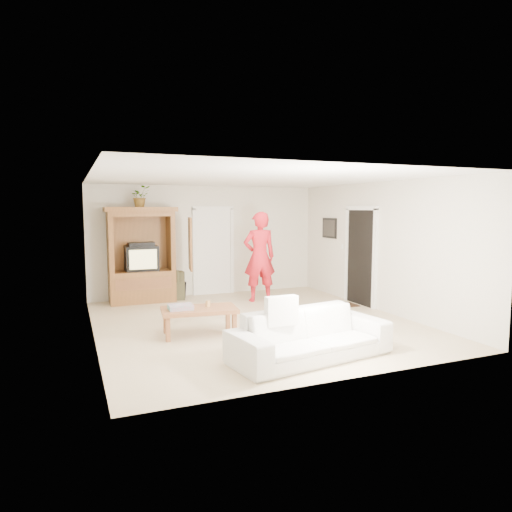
{
  "coord_description": "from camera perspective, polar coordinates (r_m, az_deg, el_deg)",
  "views": [
    {
      "loc": [
        -3.07,
        -7.54,
        2.07
      ],
      "look_at": [
        0.29,
        0.6,
        1.15
      ],
      "focal_mm": 32.0,
      "sensor_mm": 36.0,
      "label": 1
    }
  ],
  "objects": [
    {
      "name": "man",
      "position": [
        10.14,
        0.43,
        -0.09
      ],
      "size": [
        0.78,
        0.55,
        2.0
      ],
      "primitive_type": "imported",
      "rotation": [
        0.0,
        0.0,
        3.03
      ],
      "color": "red",
      "rests_on": "floor"
    },
    {
      "name": "wall_back",
      "position": [
        11.0,
        -6.16,
        1.93
      ],
      "size": [
        5.5,
        0.0,
        5.5
      ],
      "primitive_type": "plane",
      "rotation": [
        1.57,
        0.0,
        0.0
      ],
      "color": "silver",
      "rests_on": "floor"
    },
    {
      "name": "doorway_right",
      "position": [
        10.04,
        12.97,
        -0.18
      ],
      "size": [
        0.05,
        0.9,
        2.04
      ],
      "primitive_type": "cube",
      "color": "black",
      "rests_on": "floor"
    },
    {
      "name": "ceiling",
      "position": [
        8.15,
        -0.26,
        9.69
      ],
      "size": [
        6.0,
        6.0,
        0.0
      ],
      "primitive_type": "plane",
      "rotation": [
        3.14,
        0.0,
        0.0
      ],
      "color": "white",
      "rests_on": "floor"
    },
    {
      "name": "towel",
      "position": [
        7.47,
        -9.41,
        -6.32
      ],
      "size": [
        0.39,
        0.29,
        0.08
      ],
      "primitive_type": "cube",
      "rotation": [
        0.0,
        0.0,
        -0.03
      ],
      "color": "#ED4F7E",
      "rests_on": "coffee_table"
    },
    {
      "name": "candle",
      "position": [
        7.64,
        -6.02,
        -5.92
      ],
      "size": [
        0.08,
        0.08,
        0.1
      ],
      "primitive_type": "cylinder",
      "color": "tan",
      "rests_on": "coffee_table"
    },
    {
      "name": "backpack_black",
      "position": [
        10.7,
        -9.71,
        -4.23
      ],
      "size": [
        0.35,
        0.27,
        0.38
      ],
      "primitive_type": null,
      "rotation": [
        0.0,
        0.0,
        0.34
      ],
      "color": "black",
      "rests_on": "floor"
    },
    {
      "name": "wall_left",
      "position": [
        7.58,
        -19.88,
        -0.22
      ],
      "size": [
        0.0,
        6.0,
        6.0
      ],
      "primitive_type": "plane",
      "rotation": [
        1.57,
        0.0,
        1.57
      ],
      "color": "silver",
      "rests_on": "floor"
    },
    {
      "name": "door_back",
      "position": [
        11.04,
        -5.35,
        0.49
      ],
      "size": [
        0.85,
        0.05,
        2.04
      ],
      "primitive_type": "cube",
      "color": "white",
      "rests_on": "floor"
    },
    {
      "name": "wall_right",
      "position": [
        9.55,
        15.22,
        1.14
      ],
      "size": [
        0.0,
        6.0,
        6.0
      ],
      "primitive_type": "plane",
      "rotation": [
        1.57,
        0.0,
        -1.57
      ],
      "color": "silver",
      "rests_on": "floor"
    },
    {
      "name": "sofa",
      "position": [
        6.43,
        6.84,
        -9.76
      ],
      "size": [
        2.39,
        1.23,
        0.67
      ],
      "primitive_type": "imported",
      "rotation": [
        0.0,
        0.0,
        0.15
      ],
      "color": "silver",
      "rests_on": "floor"
    },
    {
      "name": "doormat",
      "position": [
        9.96,
        10.83,
        -6.07
      ],
      "size": [
        0.6,
        0.4,
        0.02
      ],
      "primitive_type": "cube",
      "color": "#382316",
      "rests_on": "floor"
    },
    {
      "name": "floor",
      "position": [
        8.4,
        -0.25,
        -8.31
      ],
      "size": [
        6.0,
        6.0,
        0.0
      ],
      "primitive_type": "plane",
      "color": "tan",
      "rests_on": "ground"
    },
    {
      "name": "framed_picture",
      "position": [
        11.08,
        9.17,
        3.47
      ],
      "size": [
        0.03,
        0.6,
        0.48
      ],
      "primitive_type": "cube",
      "color": "black",
      "rests_on": "wall_right"
    },
    {
      "name": "coffee_table",
      "position": [
        7.56,
        -7.1,
        -6.89
      ],
      "size": [
        1.29,
        0.81,
        0.45
      ],
      "rotation": [
        0.0,
        0.0,
        -0.12
      ],
      "color": "#935A32",
      "rests_on": "floor"
    },
    {
      "name": "armoire",
      "position": [
        10.37,
        -13.99,
        -0.63
      ],
      "size": [
        1.82,
        1.14,
        2.1
      ],
      "color": "brown",
      "rests_on": "floor"
    },
    {
      "name": "plant",
      "position": [
        10.27,
        -14.3,
        7.23
      ],
      "size": [
        0.5,
        0.47,
        0.46
      ],
      "primitive_type": "imported",
      "rotation": [
        0.0,
        0.0,
        0.34
      ],
      "color": "#4C7238",
      "rests_on": "armoire"
    },
    {
      "name": "backpack_olive",
      "position": [
        10.51,
        -9.98,
        -3.67
      ],
      "size": [
        0.35,
        0.26,
        0.65
      ],
      "primitive_type": null,
      "rotation": [
        0.0,
        0.0,
        0.02
      ],
      "color": "#47442B",
      "rests_on": "floor"
    },
    {
      "name": "wall_front",
      "position": [
        5.53,
        11.56,
        -2.18
      ],
      "size": [
        5.5,
        0.0,
        5.5
      ],
      "primitive_type": "plane",
      "rotation": [
        -1.57,
        0.0,
        0.0
      ],
      "color": "silver",
      "rests_on": "floor"
    }
  ]
}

